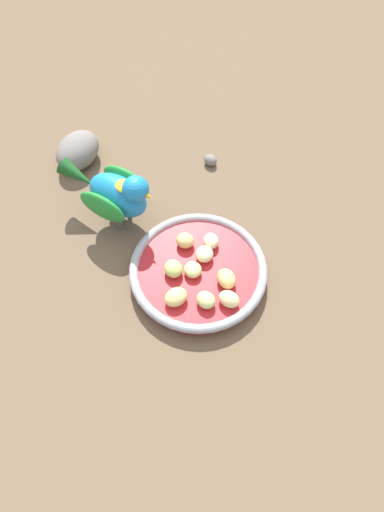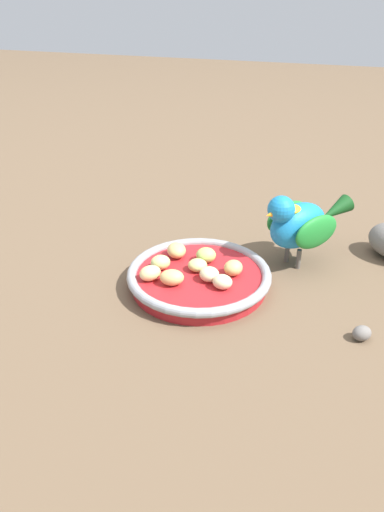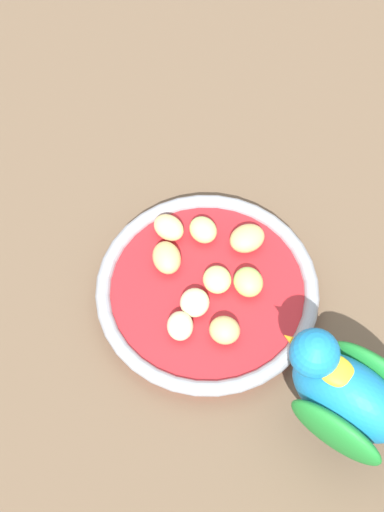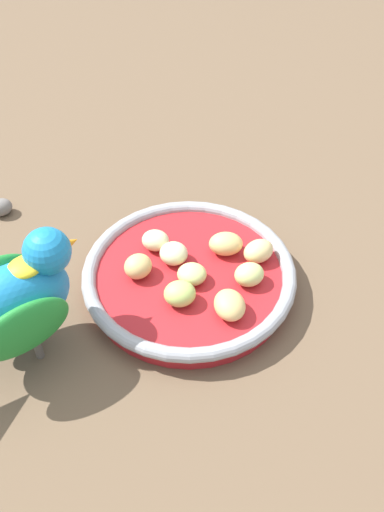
{
  "view_description": "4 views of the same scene",
  "coord_description": "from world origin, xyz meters",
  "px_view_note": "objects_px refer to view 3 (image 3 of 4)",
  "views": [
    {
      "loc": [
        0.06,
        0.4,
        0.69
      ],
      "look_at": [
        -0.02,
        -0.0,
        0.05
      ],
      "focal_mm": 31.74,
      "sensor_mm": 36.0,
      "label": 1
    },
    {
      "loc": [
        -0.79,
        -0.17,
        0.5
      ],
      "look_at": [
        -0.04,
        0.02,
        0.06
      ],
      "focal_mm": 39.16,
      "sensor_mm": 36.0,
      "label": 2
    },
    {
      "loc": [
        -0.08,
        -0.36,
        0.76
      ],
      "look_at": [
        -0.04,
        0.03,
        0.06
      ],
      "focal_mm": 54.1,
      "sensor_mm": 36.0,
      "label": 3
    },
    {
      "loc": [
        0.42,
        0.09,
        0.51
      ],
      "look_at": [
        -0.03,
        0.01,
        0.05
      ],
      "focal_mm": 41.9,
      "sensor_mm": 36.0,
      "label": 4
    }
  ],
  "objects_px": {
    "apple_piece_8": "(169,227)",
    "apple_piece_4": "(247,238)",
    "apple_piece_5": "(225,330)",
    "apple_piece_7": "(180,326)",
    "apple_piece_1": "(167,258)",
    "apple_piece_6": "(203,230)",
    "apple_piece_3": "(217,280)",
    "apple_piece_0": "(195,303)",
    "parrot": "(352,397)",
    "apple_piece_2": "(248,282)",
    "feeding_bowl": "(207,292)"
  },
  "relations": [
    {
      "from": "apple_piece_8",
      "to": "apple_piece_0",
      "type": "bearing_deg",
      "value": -77.46
    },
    {
      "from": "apple_piece_6",
      "to": "apple_piece_7",
      "type": "height_order",
      "value": "apple_piece_6"
    },
    {
      "from": "apple_piece_0",
      "to": "parrot",
      "type": "distance_m",
      "value": 0.19
    },
    {
      "from": "apple_piece_2",
      "to": "apple_piece_7",
      "type": "xyz_separation_m",
      "value": [
        -0.08,
        -0.04,
        -0.0
      ]
    },
    {
      "from": "parrot",
      "to": "apple_piece_7",
      "type": "bearing_deg",
      "value": 6.77
    },
    {
      "from": "feeding_bowl",
      "to": "parrot",
      "type": "distance_m",
      "value": 0.2
    },
    {
      "from": "apple_piece_0",
      "to": "apple_piece_4",
      "type": "distance_m",
      "value": 0.1
    },
    {
      "from": "feeding_bowl",
      "to": "apple_piece_0",
      "type": "relative_size",
      "value": 7.47
    },
    {
      "from": "apple_piece_0",
      "to": "apple_piece_1",
      "type": "height_order",
      "value": "apple_piece_1"
    },
    {
      "from": "apple_piece_1",
      "to": "apple_piece_3",
      "type": "relative_size",
      "value": 1.2
    },
    {
      "from": "apple_piece_0",
      "to": "apple_piece_6",
      "type": "relative_size",
      "value": 0.97
    },
    {
      "from": "apple_piece_1",
      "to": "apple_piece_6",
      "type": "height_order",
      "value": "same"
    },
    {
      "from": "apple_piece_0",
      "to": "apple_piece_3",
      "type": "distance_m",
      "value": 0.04
    },
    {
      "from": "apple_piece_0",
      "to": "apple_piece_6",
      "type": "bearing_deg",
      "value": 79.2
    },
    {
      "from": "apple_piece_5",
      "to": "apple_piece_7",
      "type": "xyz_separation_m",
      "value": [
        -0.04,
        0.01,
        -0.0
      ]
    },
    {
      "from": "apple_piece_1",
      "to": "apple_piece_6",
      "type": "relative_size",
      "value": 1.17
    },
    {
      "from": "apple_piece_1",
      "to": "parrot",
      "type": "distance_m",
      "value": 0.25
    },
    {
      "from": "apple_piece_8",
      "to": "parrot",
      "type": "xyz_separation_m",
      "value": [
        0.15,
        -0.22,
        0.04
      ]
    },
    {
      "from": "apple_piece_4",
      "to": "apple_piece_7",
      "type": "xyz_separation_m",
      "value": [
        -0.08,
        -0.1,
        -0.0
      ]
    },
    {
      "from": "apple_piece_0",
      "to": "apple_piece_1",
      "type": "distance_m",
      "value": 0.06
    },
    {
      "from": "apple_piece_4",
      "to": "apple_piece_6",
      "type": "height_order",
      "value": "same"
    },
    {
      "from": "feeding_bowl",
      "to": "parrot",
      "type": "height_order",
      "value": "parrot"
    },
    {
      "from": "apple_piece_0",
      "to": "apple_piece_5",
      "type": "bearing_deg",
      "value": -50.93
    },
    {
      "from": "apple_piece_3",
      "to": "apple_piece_2",
      "type": "bearing_deg",
      "value": -11.94
    },
    {
      "from": "apple_piece_4",
      "to": "apple_piece_5",
      "type": "xyz_separation_m",
      "value": [
        -0.04,
        -0.11,
        0.0
      ]
    },
    {
      "from": "feeding_bowl",
      "to": "apple_piece_3",
      "type": "xyz_separation_m",
      "value": [
        0.01,
        0.01,
        0.02
      ]
    },
    {
      "from": "apple_piece_0",
      "to": "apple_piece_1",
      "type": "relative_size",
      "value": 0.83
    },
    {
      "from": "parrot",
      "to": "apple_piece_2",
      "type": "bearing_deg",
      "value": -21.6
    },
    {
      "from": "apple_piece_6",
      "to": "parrot",
      "type": "relative_size",
      "value": 0.19
    },
    {
      "from": "feeding_bowl",
      "to": "apple_piece_6",
      "type": "bearing_deg",
      "value": 88.81
    },
    {
      "from": "apple_piece_6",
      "to": "apple_piece_8",
      "type": "xyz_separation_m",
      "value": [
        -0.04,
        0.01,
        0.0
      ]
    },
    {
      "from": "feeding_bowl",
      "to": "apple_piece_8",
      "type": "bearing_deg",
      "value": 116.34
    },
    {
      "from": "apple_piece_1",
      "to": "parrot",
      "type": "height_order",
      "value": "parrot"
    },
    {
      "from": "feeding_bowl",
      "to": "apple_piece_5",
      "type": "bearing_deg",
      "value": -77.19
    },
    {
      "from": "apple_piece_3",
      "to": "apple_piece_7",
      "type": "bearing_deg",
      "value": -130.35
    },
    {
      "from": "apple_piece_5",
      "to": "apple_piece_7",
      "type": "distance_m",
      "value": 0.05
    },
    {
      "from": "apple_piece_0",
      "to": "apple_piece_5",
      "type": "xyz_separation_m",
      "value": [
        0.03,
        -0.03,
        0.0
      ]
    },
    {
      "from": "apple_piece_3",
      "to": "apple_piece_8",
      "type": "height_order",
      "value": "apple_piece_8"
    },
    {
      "from": "apple_piece_2",
      "to": "parrot",
      "type": "height_order",
      "value": "parrot"
    },
    {
      "from": "apple_piece_8",
      "to": "apple_piece_4",
      "type": "bearing_deg",
      "value": -13.85
    },
    {
      "from": "apple_piece_4",
      "to": "apple_piece_6",
      "type": "xyz_separation_m",
      "value": [
        -0.05,
        0.01,
        -0.0
      ]
    },
    {
      "from": "apple_piece_4",
      "to": "apple_piece_7",
      "type": "relative_size",
      "value": 1.26
    },
    {
      "from": "apple_piece_5",
      "to": "parrot",
      "type": "distance_m",
      "value": 0.15
    },
    {
      "from": "apple_piece_6",
      "to": "apple_piece_7",
      "type": "xyz_separation_m",
      "value": [
        -0.03,
        -0.11,
        -0.0
      ]
    },
    {
      "from": "apple_piece_3",
      "to": "apple_piece_8",
      "type": "bearing_deg",
      "value": 124.69
    },
    {
      "from": "apple_piece_1",
      "to": "apple_piece_4",
      "type": "relative_size",
      "value": 0.97
    },
    {
      "from": "apple_piece_3",
      "to": "apple_piece_0",
      "type": "bearing_deg",
      "value": -135.28
    },
    {
      "from": "apple_piece_1",
      "to": "apple_piece_8",
      "type": "relative_size",
      "value": 1.07
    },
    {
      "from": "apple_piece_6",
      "to": "apple_piece_7",
      "type": "distance_m",
      "value": 0.12
    },
    {
      "from": "apple_piece_8",
      "to": "apple_piece_5",
      "type": "bearing_deg",
      "value": -69.18
    }
  ]
}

